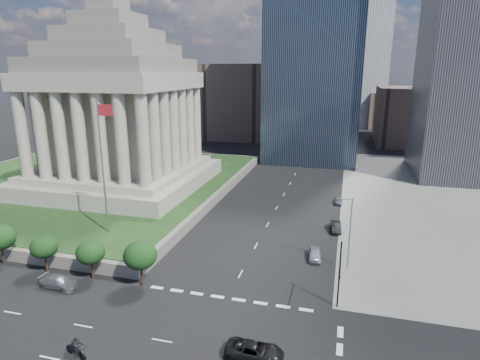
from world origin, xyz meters
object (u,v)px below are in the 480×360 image
(war_memorial, at_px, (115,93))
(parked_sedan_mid, at_px, (336,227))
(pickup_truck, at_px, (255,351))
(parked_sedan_near, at_px, (315,254))
(motorcycle_trail, at_px, (75,347))
(suv_grey, at_px, (59,282))
(street_lamp_north, at_px, (349,230))
(flagpole, at_px, (103,160))
(parked_sedan_far, at_px, (338,200))
(traffic_signal_ne, at_px, (340,273))

(war_memorial, bearing_deg, parked_sedan_mid, -12.19)
(pickup_truck, xyz_separation_m, parked_sedan_near, (3.61, 21.99, -0.03))
(motorcycle_trail, bearing_deg, suv_grey, 152.58)
(war_memorial, xyz_separation_m, street_lamp_north, (47.33, -23.00, -15.74))
(street_lamp_north, height_order, motorcycle_trail, street_lamp_north)
(war_memorial, height_order, flagpole, war_memorial)
(pickup_truck, bearing_deg, street_lamp_north, -21.88)
(street_lamp_north, bearing_deg, motorcycle_trail, -134.84)
(parked_sedan_near, distance_m, motorcycle_trail, 32.75)
(pickup_truck, xyz_separation_m, suv_grey, (-26.03, 5.90, -0.04))
(pickup_truck, distance_m, parked_sedan_far, 48.26)
(street_lamp_north, xyz_separation_m, parked_sedan_near, (-4.33, 1.99, -4.93))
(flagpole, xyz_separation_m, motorcycle_trail, (11.12, -23.17, -12.07))
(pickup_truck, distance_m, parked_sedan_mid, 33.73)
(traffic_signal_ne, distance_m, parked_sedan_mid, 24.91)
(parked_sedan_mid, bearing_deg, flagpole, -162.73)
(motorcycle_trail, bearing_deg, flagpole, 133.60)
(suv_grey, height_order, parked_sedan_mid, parked_sedan_mid)
(parked_sedan_mid, bearing_deg, parked_sedan_near, -108.37)
(suv_grey, bearing_deg, war_memorial, 22.80)
(street_lamp_north, bearing_deg, parked_sedan_far, 93.89)
(war_memorial, relative_size, traffic_signal_ne, 4.88)
(traffic_signal_ne, relative_size, parked_sedan_mid, 1.80)
(parked_sedan_near, xyz_separation_m, motorcycle_trail, (-19.71, -26.16, 0.31))
(flagpole, height_order, street_lamp_north, flagpole)
(parked_sedan_mid, bearing_deg, parked_sedan_far, 84.49)
(suv_grey, relative_size, parked_sedan_near, 1.15)
(suv_grey, bearing_deg, pickup_truck, -99.77)
(traffic_signal_ne, distance_m, street_lamp_north, 11.34)
(parked_sedan_near, relative_size, parked_sedan_mid, 0.97)
(war_memorial, relative_size, parked_sedan_mid, 8.78)
(pickup_truck, relative_size, motorcycle_trail, 1.94)
(flagpole, bearing_deg, street_lamp_north, 1.63)
(parked_sedan_mid, distance_m, parked_sedan_far, 14.71)
(flagpole, height_order, parked_sedan_near, flagpole)
(pickup_truck, bearing_deg, traffic_signal_ne, -39.51)
(parked_sedan_mid, xyz_separation_m, motorcycle_trail, (-22.21, -37.34, 0.31))
(street_lamp_north, distance_m, suv_grey, 37.11)
(pickup_truck, relative_size, parked_sedan_far, 1.45)
(street_lamp_north, height_order, suv_grey, street_lamp_north)
(suv_grey, bearing_deg, parked_sedan_mid, -46.69)
(parked_sedan_mid, bearing_deg, street_lamp_north, -87.87)
(parked_sedan_mid, height_order, motorcycle_trail, motorcycle_trail)
(flagpole, xyz_separation_m, parked_sedan_near, (30.83, 2.99, -12.38))
(war_memorial, distance_m, parked_sedan_far, 50.19)
(parked_sedan_mid, xyz_separation_m, parked_sedan_far, (-0.07, 14.71, -0.09))
(street_lamp_north, xyz_separation_m, parked_sedan_far, (-1.90, 27.89, -5.02))
(motorcycle_trail, bearing_deg, pickup_truck, 32.49)
(war_memorial, bearing_deg, parked_sedan_far, 6.14)
(parked_sedan_far, relative_size, motorcycle_trail, 1.33)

